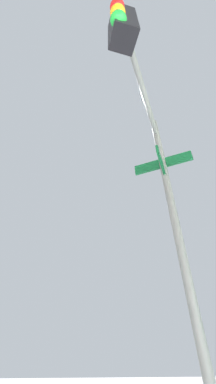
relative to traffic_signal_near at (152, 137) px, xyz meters
The scene contains 1 object.
traffic_signal_near is the anchor object (origin of this frame).
Camera 1 is at (-4.98, -4.26, 1.40)m, focal length 20.97 mm.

